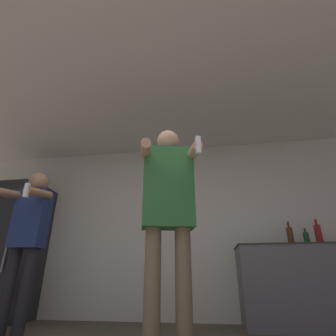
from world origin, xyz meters
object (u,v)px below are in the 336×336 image
Objects in this scene: bottle_red_label at (290,236)px; refrigerator at (13,249)px; bottle_tall_gin at (319,234)px; person_woman_foreground at (168,208)px; person_man_side at (28,230)px; bottle_green_wine at (307,238)px.

refrigerator is at bearing -178.84° from bottle_red_label.
refrigerator is 4.20m from bottle_tall_gin.
person_woman_foreground is 1.69m from person_man_side.
refrigerator is 1.06× the size of person_woman_foreground.
bottle_tall_gin is 1.46× the size of bottle_green_wine.
person_man_side is (-3.13, -1.07, 0.00)m from bottle_green_wine.
bottle_red_label is 0.19× the size of person_woman_foreground.
person_woman_foreground reaches higher than person_man_side.
person_woman_foreground is (2.51, -1.53, 0.12)m from refrigerator.
bottle_green_wine is 0.14× the size of person_man_side.
person_woman_foreground reaches higher than bottle_tall_gin.
bottle_red_label is 0.20× the size of person_man_side.
bottle_green_wine is (4.05, 0.08, 0.07)m from refrigerator.
person_woman_foreground is (-1.68, -1.61, 0.00)m from bottle_tall_gin.
refrigerator reaches higher than person_man_side.
person_man_side is (-2.93, -1.07, -0.03)m from bottle_red_label.
person_man_side reaches higher than bottle_red_label.
bottle_tall_gin is 0.20× the size of person_man_side.
bottle_tall_gin is at bearing 43.73° from person_woman_foreground.
bottle_tall_gin is at bearing 1.07° from refrigerator.
refrigerator is 4.05m from bottle_green_wine.
bottle_tall_gin is at bearing 0.00° from bottle_green_wine.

